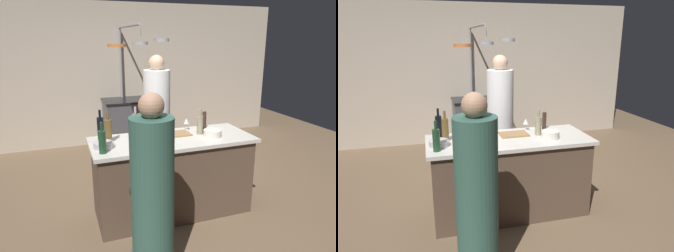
% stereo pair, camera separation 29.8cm
% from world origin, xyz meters
% --- Properties ---
extents(ground_plane, '(9.00, 9.00, 0.00)m').
position_xyz_m(ground_plane, '(0.00, 0.00, 0.00)').
color(ground_plane, brown).
extents(back_wall, '(6.40, 0.16, 2.60)m').
position_xyz_m(back_wall, '(0.00, 2.85, 1.30)').
color(back_wall, '#BCAD99').
rests_on(back_wall, ground_plane).
extents(kitchen_island, '(1.80, 0.72, 0.90)m').
position_xyz_m(kitchen_island, '(0.00, 0.00, 0.45)').
color(kitchen_island, brown).
rests_on(kitchen_island, ground_plane).
extents(stove_range, '(0.80, 0.64, 0.89)m').
position_xyz_m(stove_range, '(0.00, 2.45, 0.45)').
color(stove_range, '#47474C').
rests_on(stove_range, ground_plane).
extents(chef, '(0.37, 0.37, 1.75)m').
position_xyz_m(chef, '(0.14, 1.00, 0.81)').
color(chef, white).
rests_on(chef, ground_plane).
extents(bar_stool_left, '(0.28, 0.28, 0.68)m').
position_xyz_m(bar_stool_left, '(-0.50, -0.62, 0.38)').
color(bar_stool_left, '#4C4C51').
rests_on(bar_stool_left, ground_plane).
extents(guest_left, '(0.34, 0.34, 1.59)m').
position_xyz_m(guest_left, '(-0.53, -0.97, 0.74)').
color(guest_left, '#33594C').
rests_on(guest_left, ground_plane).
extents(overhead_pot_rack, '(0.89, 1.45, 2.17)m').
position_xyz_m(overhead_pot_rack, '(-0.01, 1.90, 1.68)').
color(overhead_pot_rack, gray).
rests_on(overhead_pot_rack, ground_plane).
extents(cutting_board, '(0.32, 0.22, 0.02)m').
position_xyz_m(cutting_board, '(0.08, 0.11, 0.91)').
color(cutting_board, '#997047').
rests_on(cutting_board, kitchen_island).
extents(pepper_mill, '(0.05, 0.05, 0.21)m').
position_xyz_m(pepper_mill, '(0.50, 0.23, 1.01)').
color(pepper_mill, '#382319').
rests_on(pepper_mill, kitchen_island).
extents(wine_bottle_amber, '(0.07, 0.07, 0.33)m').
position_xyz_m(wine_bottle_amber, '(-0.68, 0.10, 1.03)').
color(wine_bottle_amber, brown).
rests_on(wine_bottle_amber, kitchen_island).
extents(wine_bottle_rose, '(0.07, 0.07, 0.33)m').
position_xyz_m(wine_bottle_rose, '(-0.36, 0.23, 1.03)').
color(wine_bottle_rose, '#B78C8E').
rests_on(wine_bottle_rose, kitchen_island).
extents(wine_bottle_dark, '(0.07, 0.07, 0.33)m').
position_xyz_m(wine_bottle_dark, '(-0.75, 0.24, 1.03)').
color(wine_bottle_dark, black).
rests_on(wine_bottle_dark, kitchen_island).
extents(wine_bottle_white, '(0.07, 0.07, 0.30)m').
position_xyz_m(wine_bottle_white, '(0.35, 0.04, 1.01)').
color(wine_bottle_white, gray).
rests_on(wine_bottle_white, kitchen_island).
extents(wine_bottle_green, '(0.07, 0.07, 0.31)m').
position_xyz_m(wine_bottle_green, '(-0.79, -0.21, 1.02)').
color(wine_bottle_green, '#193D23').
rests_on(wine_bottle_green, kitchen_island).
extents(wine_glass_near_left_guest, '(0.07, 0.07, 0.15)m').
position_xyz_m(wine_glass_near_left_guest, '(0.27, 0.24, 1.01)').
color(wine_glass_near_left_guest, silver).
rests_on(wine_glass_near_left_guest, kitchen_island).
extents(wine_glass_by_chef, '(0.07, 0.07, 0.15)m').
position_xyz_m(wine_glass_by_chef, '(-0.43, 0.13, 1.01)').
color(wine_glass_by_chef, silver).
rests_on(wine_glass_by_chef, kitchen_island).
extents(mixing_bowl_ceramic, '(0.20, 0.20, 0.08)m').
position_xyz_m(mixing_bowl_ceramic, '(0.44, -0.10, 0.94)').
color(mixing_bowl_ceramic, silver).
rests_on(mixing_bowl_ceramic, kitchen_island).
extents(mixing_bowl_steel, '(0.20, 0.20, 0.06)m').
position_xyz_m(mixing_bowl_steel, '(-0.76, -0.07, 0.93)').
color(mixing_bowl_steel, '#B7B7BC').
rests_on(mixing_bowl_steel, kitchen_island).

